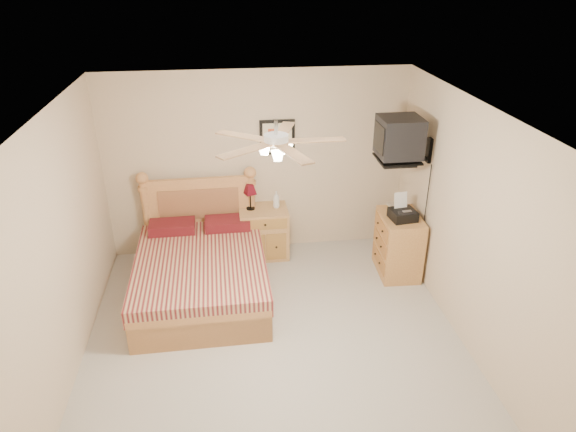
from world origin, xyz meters
The scene contains 16 objects.
floor centered at (0.00, 0.00, 0.00)m, with size 4.50×4.50×0.00m, color #ACA59B.
ceiling centered at (0.00, 0.00, 2.50)m, with size 4.00×4.50×0.04m, color white.
wall_back centered at (0.00, 2.25, 1.25)m, with size 4.00×0.04×2.50m, color beige.
wall_left centered at (-2.00, 0.00, 1.25)m, with size 0.04×4.50×2.50m, color beige.
wall_right centered at (2.00, 0.00, 1.25)m, with size 0.04×4.50×2.50m, color beige.
bed centered at (-0.78, 1.12, 0.64)m, with size 1.50×1.97×1.27m, color #C07F51, non-canonical shape.
nightstand centered at (0.05, 2.00, 0.35)m, with size 0.65×0.48×0.70m, color #A27642.
table_lamp centered at (-0.12, 2.03, 0.88)m, with size 0.19×0.19×0.36m, color #5A0816, non-canonical shape.
lotion_bottle centered at (0.23, 2.04, 0.82)m, with size 0.09×0.09×0.23m, color white.
framed_picture centered at (0.27, 2.23, 1.62)m, with size 0.46×0.04×0.46m, color black.
dresser centered at (1.73, 1.34, 0.41)m, with size 0.48×0.69×0.81m, color #A76738.
fax_machine centered at (1.71, 1.26, 0.97)m, with size 0.30×0.32×0.32m, color black, non-canonical shape.
magazine_lower centered at (1.67, 1.55, 0.83)m, with size 0.19×0.25×0.02m, color #BDB594.
magazine_upper centered at (1.67, 1.56, 0.85)m, with size 0.18×0.25×0.02m, color tan.
wall_tv centered at (1.75, 1.34, 1.81)m, with size 0.56×0.46×0.58m, color black, non-canonical shape.
ceiling_fan centered at (0.00, -0.20, 2.36)m, with size 1.14×1.14×0.28m, color white, non-canonical shape.
Camera 1 is at (-0.42, -4.17, 3.67)m, focal length 32.00 mm.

